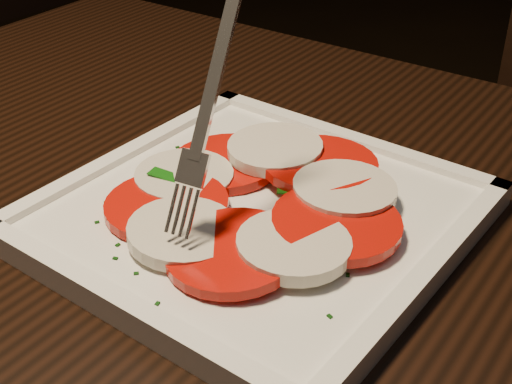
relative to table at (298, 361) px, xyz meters
name	(u,v)px	position (x,y,z in m)	size (l,w,h in m)	color
table	(298,361)	(0.00, 0.00, 0.00)	(1.26, 0.89, 0.75)	black
plate	(256,216)	(-0.06, 0.02, 0.11)	(0.30, 0.30, 0.01)	white
caprese_salad	(256,198)	(-0.06, 0.02, 0.12)	(0.23, 0.24, 0.03)	red
fork	(220,90)	(-0.07, -0.01, 0.22)	(0.04, 0.10, 0.17)	white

